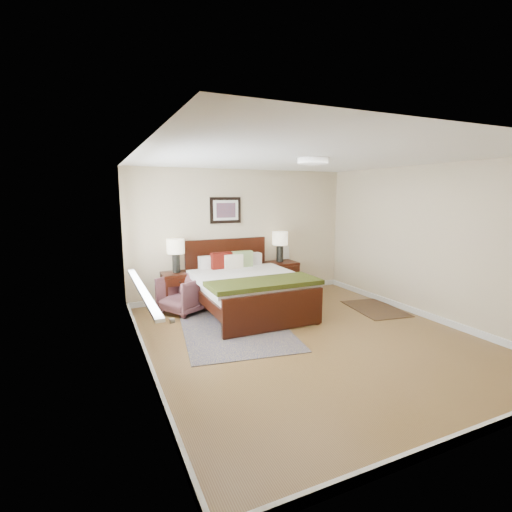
# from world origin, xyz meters

# --- Properties ---
(floor) EXTENTS (5.00, 5.00, 0.00)m
(floor) POSITION_xyz_m (0.00, 0.00, 0.00)
(floor) COLOR brown
(floor) RESTS_ON ground
(back_wall) EXTENTS (4.50, 0.04, 2.50)m
(back_wall) POSITION_xyz_m (0.00, 2.50, 1.25)
(back_wall) COLOR #C1AB8C
(back_wall) RESTS_ON ground
(front_wall) EXTENTS (4.50, 0.04, 2.50)m
(front_wall) POSITION_xyz_m (0.00, -2.50, 1.25)
(front_wall) COLOR #C1AB8C
(front_wall) RESTS_ON ground
(left_wall) EXTENTS (0.04, 5.00, 2.50)m
(left_wall) POSITION_xyz_m (-2.25, 0.00, 1.25)
(left_wall) COLOR #C1AB8C
(left_wall) RESTS_ON ground
(right_wall) EXTENTS (0.04, 5.00, 2.50)m
(right_wall) POSITION_xyz_m (2.25, 0.00, 1.25)
(right_wall) COLOR #C1AB8C
(right_wall) RESTS_ON ground
(ceiling) EXTENTS (4.50, 5.00, 0.02)m
(ceiling) POSITION_xyz_m (0.00, 0.00, 2.50)
(ceiling) COLOR white
(ceiling) RESTS_ON back_wall
(window) EXTENTS (0.11, 2.72, 1.32)m
(window) POSITION_xyz_m (-2.20, 0.70, 1.38)
(window) COLOR silver
(window) RESTS_ON left_wall
(door) EXTENTS (0.06, 1.00, 2.18)m
(door) POSITION_xyz_m (-2.23, -1.75, 1.07)
(door) COLOR silver
(door) RESTS_ON ground
(ceil_fixture) EXTENTS (0.44, 0.44, 0.08)m
(ceil_fixture) POSITION_xyz_m (0.00, 0.00, 2.47)
(ceil_fixture) COLOR white
(ceil_fixture) RESTS_ON ceiling
(bed) EXTENTS (1.76, 2.14, 1.15)m
(bed) POSITION_xyz_m (-0.35, 1.45, 0.53)
(bed) COLOR #341107
(bed) RESTS_ON ground
(wall_art) EXTENTS (0.62, 0.05, 0.50)m
(wall_art) POSITION_xyz_m (-0.35, 2.47, 1.72)
(wall_art) COLOR black
(wall_art) RESTS_ON back_wall
(nightstand_left) EXTENTS (0.52, 0.47, 0.62)m
(nightstand_left) POSITION_xyz_m (-1.38, 2.25, 0.50)
(nightstand_left) COLOR #341107
(nightstand_left) RESTS_ON ground
(nightstand_right) EXTENTS (0.67, 0.50, 0.66)m
(nightstand_right) POSITION_xyz_m (0.73, 2.26, 0.40)
(nightstand_right) COLOR #341107
(nightstand_right) RESTS_ON ground
(lamp_left) EXTENTS (0.31, 0.31, 0.61)m
(lamp_left) POSITION_xyz_m (-1.38, 2.27, 1.05)
(lamp_left) COLOR black
(lamp_left) RESTS_ON nightstand_left
(lamp_right) EXTENTS (0.31, 0.31, 0.61)m
(lamp_right) POSITION_xyz_m (0.73, 2.27, 1.08)
(lamp_right) COLOR black
(lamp_right) RESTS_ON nightstand_right
(armchair) EXTENTS (0.95, 0.94, 0.64)m
(armchair) POSITION_xyz_m (-1.36, 1.86, 0.32)
(armchair) COLOR brown
(armchair) RESTS_ON ground
(rug_persian) EXTENTS (1.86, 2.39, 0.01)m
(rug_persian) POSITION_xyz_m (-0.84, 0.72, 0.01)
(rug_persian) COLOR #0C0C3C
(rug_persian) RESTS_ON ground
(rug_navy) EXTENTS (0.93, 1.25, 0.01)m
(rug_navy) POSITION_xyz_m (1.80, 0.63, 0.01)
(rug_navy) COLOR black
(rug_navy) RESTS_ON ground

